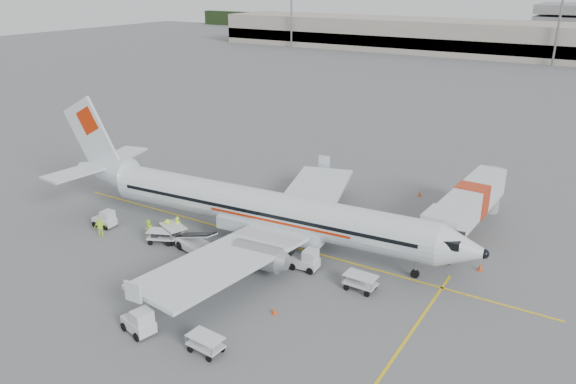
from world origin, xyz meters
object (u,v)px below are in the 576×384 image
at_px(aircraft, 264,184).
at_px(belt_loader, 197,236).
at_px(jet_bridge, 470,211).
at_px(tug_mid, 138,320).
at_px(tug_aft, 104,218).
at_px(tug_fore, 305,259).

bearing_deg(aircraft, belt_loader, -134.07).
distance_m(jet_bridge, tug_mid, 28.23).
height_order(belt_loader, tug_mid, belt_loader).
relative_size(aircraft, jet_bridge, 2.23).
bearing_deg(aircraft, tug_aft, -165.71).
xyz_separation_m(jet_bridge, tug_fore, (-8.81, -12.44, -1.38)).
bearing_deg(tug_fore, tug_mid, -115.02).
bearing_deg(belt_loader, tug_aft, -162.95).
relative_size(jet_bridge, tug_fore, 7.91).
relative_size(aircraft, tug_fore, 17.65).
height_order(aircraft, jet_bridge, aircraft).
height_order(aircraft, tug_aft, aircraft).
bearing_deg(aircraft, tug_fore, -26.96).
height_order(jet_bridge, tug_mid, jet_bridge).
distance_m(tug_fore, tug_aft, 18.99).
bearing_deg(tug_mid, jet_bridge, 74.97).
height_order(jet_bridge, belt_loader, jet_bridge).
relative_size(aircraft, tug_aft, 18.77).
xyz_separation_m(tug_fore, tug_aft, (-18.82, -2.54, -0.05)).
relative_size(jet_bridge, belt_loader, 3.15).
bearing_deg(aircraft, jet_bridge, 32.47).
relative_size(aircraft, belt_loader, 7.02).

